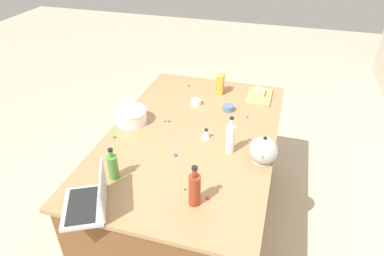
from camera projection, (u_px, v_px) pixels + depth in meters
ground_plane at (192, 220)px, 2.94m from camera, size 12.00×12.00×0.00m
island_counter at (192, 181)px, 2.69m from camera, size 1.86×1.18×0.90m
laptop at (90, 201)px, 1.83m from camera, size 0.38×0.34×0.22m
mixing_bowl_large at (131, 116)px, 2.55m from camera, size 0.24×0.24×0.11m
bottle_olive at (113, 166)px, 2.01m from camera, size 0.06×0.06×0.21m
bottle_vinegar at (230, 138)px, 2.21m from camera, size 0.06×0.06×0.27m
bottle_soy at (195, 189)px, 1.82m from camera, size 0.07×0.07×0.26m
kettle at (263, 151)px, 2.15m from camera, size 0.21×0.18×0.20m
cutting_board at (259, 96)px, 2.90m from camera, size 0.31×0.20×0.02m
butter_stick_left at (258, 91)px, 2.94m from camera, size 0.11×0.05×0.04m
butter_stick_right at (263, 92)px, 2.91m from camera, size 0.11×0.04×0.04m
ramekin_small at (228, 108)px, 2.72m from camera, size 0.09×0.09×0.04m
ramekin_medium at (196, 102)px, 2.80m from camera, size 0.08×0.08×0.04m
kitchen_timer at (206, 134)px, 2.38m from camera, size 0.07×0.07×0.08m
candy_bag at (220, 84)px, 2.93m from camera, size 0.09×0.06×0.17m
candy_0 at (185, 189)px, 1.96m from camera, size 0.01×0.01×0.01m
candy_1 at (114, 137)px, 2.40m from camera, size 0.02×0.02×0.02m
candy_2 at (175, 155)px, 2.22m from camera, size 0.02×0.02×0.02m
candy_3 at (165, 121)px, 2.58m from camera, size 0.02×0.02×0.02m
candy_4 at (247, 117)px, 2.63m from camera, size 0.02×0.02×0.02m
candy_5 at (169, 121)px, 2.58m from camera, size 0.02×0.02×0.02m
candy_6 at (189, 86)px, 3.09m from camera, size 0.02×0.02×0.02m
candy_7 at (208, 198)px, 1.90m from camera, size 0.02×0.02×0.02m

